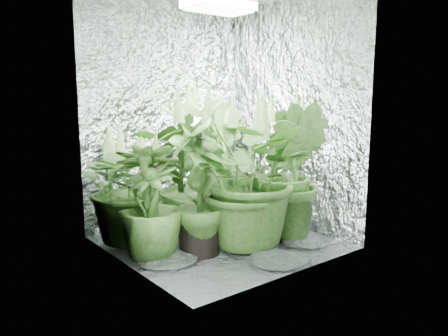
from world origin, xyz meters
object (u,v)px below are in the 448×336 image
(plant_d, at_px, (151,203))
(plant_e, at_px, (248,176))
(plant_c, at_px, (219,162))
(grow_lamp, at_px, (219,5))
(plant_a, at_px, (129,186))
(plant_g, at_px, (289,172))
(circulation_fan, at_px, (253,207))
(plant_b, at_px, (181,163))
(plant_f, at_px, (199,178))

(plant_d, bearing_deg, plant_e, -21.37)
(plant_c, distance_m, plant_e, 0.97)
(grow_lamp, bearing_deg, plant_a, 144.08)
(plant_g, bearing_deg, plant_e, 179.36)
(plant_d, xyz_separation_m, circulation_fan, (1.24, 0.29, -0.28))
(plant_d, bearing_deg, circulation_fan, 13.35)
(plant_b, bearing_deg, plant_d, -142.27)
(plant_d, height_order, plant_e, plant_e)
(plant_c, bearing_deg, plant_e, -114.89)
(grow_lamp, bearing_deg, plant_e, -75.36)
(plant_b, relative_size, plant_g, 1.10)
(plant_a, height_order, plant_b, plant_b)
(plant_f, distance_m, circulation_fan, 1.08)
(plant_f, xyz_separation_m, plant_g, (0.78, -0.16, -0.02))
(plant_d, relative_size, plant_g, 0.76)
(circulation_fan, bearing_deg, plant_b, -166.93)
(plant_a, distance_m, plant_e, 0.94)
(plant_d, height_order, circulation_fan, plant_d)
(plant_a, bearing_deg, circulation_fan, -5.72)
(plant_d, height_order, plant_f, plant_f)
(plant_c, distance_m, circulation_fan, 0.54)
(plant_g, height_order, circulation_fan, plant_g)
(plant_f, height_order, plant_g, plant_f)
(plant_a, bearing_deg, plant_g, -32.37)
(plant_b, bearing_deg, grow_lamp, -76.61)
(plant_a, bearing_deg, grow_lamp, -35.92)
(plant_c, height_order, plant_d, plant_c)
(plant_f, bearing_deg, plant_e, -24.65)
(plant_c, bearing_deg, plant_b, -159.31)
(plant_f, distance_m, plant_g, 0.79)
(grow_lamp, xyz_separation_m, plant_f, (-0.27, -0.11, -1.25))
(plant_b, xyz_separation_m, plant_f, (-0.18, -0.51, -0.03))
(plant_a, relative_size, plant_c, 0.85)
(plant_b, relative_size, plant_f, 1.06)
(plant_f, bearing_deg, plant_a, 120.12)
(plant_a, height_order, plant_f, plant_f)
(grow_lamp, distance_m, plant_d, 1.54)
(grow_lamp, height_order, plant_a, grow_lamp)
(plant_c, xyz_separation_m, plant_e, (-0.41, -0.88, 0.04))
(grow_lamp, xyz_separation_m, plant_d, (-0.61, 0.00, -1.41))
(grow_lamp, relative_size, plant_d, 0.55)
(plant_e, relative_size, circulation_fan, 3.86)
(plant_d, distance_m, circulation_fan, 1.30)
(plant_f, bearing_deg, plant_d, 162.07)
(plant_a, height_order, plant_g, plant_g)
(plant_d, xyz_separation_m, plant_e, (0.68, -0.27, 0.16))
(plant_g, bearing_deg, plant_c, 91.80)
(grow_lamp, height_order, plant_c, grow_lamp)
(plant_a, relative_size, plant_f, 0.80)
(plant_b, xyz_separation_m, plant_e, (0.16, -0.66, -0.03))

